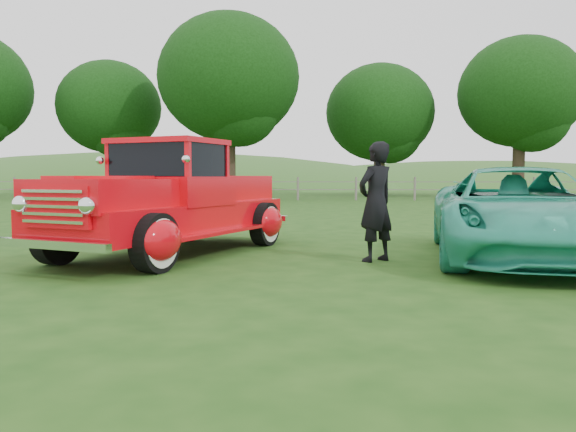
{
  "coord_description": "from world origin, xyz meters",
  "views": [
    {
      "loc": [
        0.76,
        -7.03,
        1.21
      ],
      "look_at": [
        0.4,
        1.2,
        0.63
      ],
      "focal_mm": 35.0,
      "sensor_mm": 36.0,
      "label": 1
    }
  ],
  "objects_px": {
    "tree_near_east": "(380,113)",
    "teal_sedan": "(518,213)",
    "man": "(376,202)",
    "red_pickup": "(172,203)",
    "tree_mid_west": "(109,108)",
    "tree_mid_east": "(521,92)",
    "tree_near_west": "(229,78)"
  },
  "relations": [
    {
      "from": "tree_near_east",
      "to": "teal_sedan",
      "type": "height_order",
      "value": "tree_near_east"
    },
    {
      "from": "tree_near_east",
      "to": "man",
      "type": "height_order",
      "value": "tree_near_east"
    },
    {
      "from": "teal_sedan",
      "to": "man",
      "type": "distance_m",
      "value": 2.1
    },
    {
      "from": "red_pickup",
      "to": "teal_sedan",
      "type": "bearing_deg",
      "value": 17.52
    },
    {
      "from": "tree_mid_west",
      "to": "red_pickup",
      "type": "xyz_separation_m",
      "value": [
        10.57,
        -26.42,
        -4.75
      ]
    },
    {
      "from": "tree_mid_east",
      "to": "teal_sedan",
      "type": "relative_size",
      "value": 1.93
    },
    {
      "from": "tree_near_west",
      "to": "man",
      "type": "height_order",
      "value": "tree_near_west"
    },
    {
      "from": "tree_mid_east",
      "to": "red_pickup",
      "type": "relative_size",
      "value": 1.79
    },
    {
      "from": "tree_near_west",
      "to": "tree_near_east",
      "type": "xyz_separation_m",
      "value": [
        9.0,
        4.0,
        -1.55
      ]
    },
    {
      "from": "tree_near_west",
      "to": "man",
      "type": "xyz_separation_m",
      "value": [
        5.66,
        -24.02,
        -5.95
      ]
    },
    {
      "from": "tree_near_east",
      "to": "teal_sedan",
      "type": "distance_m",
      "value": 28.18
    },
    {
      "from": "tree_mid_east",
      "to": "teal_sedan",
      "type": "xyz_separation_m",
      "value": [
        -9.27,
        -25.78,
        -5.49
      ]
    },
    {
      "from": "tree_mid_west",
      "to": "red_pickup",
      "type": "relative_size",
      "value": 1.6
    },
    {
      "from": "teal_sedan",
      "to": "tree_near_west",
      "type": "bearing_deg",
      "value": 118.83
    },
    {
      "from": "tree_mid_west",
      "to": "tree_near_west",
      "type": "bearing_deg",
      "value": -20.56
    },
    {
      "from": "tree_mid_east",
      "to": "tree_mid_west",
      "type": "bearing_deg",
      "value": 177.71
    },
    {
      "from": "tree_near_west",
      "to": "tree_mid_east",
      "type": "height_order",
      "value": "tree_near_west"
    },
    {
      "from": "tree_near_west",
      "to": "tree_mid_east",
      "type": "bearing_deg",
      "value": 6.71
    },
    {
      "from": "tree_mid_west",
      "to": "tree_mid_east",
      "type": "distance_m",
      "value": 25.03
    },
    {
      "from": "teal_sedan",
      "to": "man",
      "type": "bearing_deg",
      "value": -162.5
    },
    {
      "from": "tree_near_west",
      "to": "red_pickup",
      "type": "height_order",
      "value": "tree_near_west"
    },
    {
      "from": "red_pickup",
      "to": "teal_sedan",
      "type": "height_order",
      "value": "red_pickup"
    },
    {
      "from": "teal_sedan",
      "to": "red_pickup",
      "type": "bearing_deg",
      "value": -173.16
    },
    {
      "from": "tree_mid_west",
      "to": "tree_near_east",
      "type": "bearing_deg",
      "value": 3.37
    },
    {
      "from": "tree_mid_west",
      "to": "tree_near_east",
      "type": "xyz_separation_m",
      "value": [
        17.0,
        1.0,
        -0.3
      ]
    },
    {
      "from": "tree_mid_west",
      "to": "tree_near_east",
      "type": "relative_size",
      "value": 1.02
    },
    {
      "from": "tree_near_east",
      "to": "tree_mid_east",
      "type": "height_order",
      "value": "tree_mid_east"
    },
    {
      "from": "tree_near_west",
      "to": "man",
      "type": "bearing_deg",
      "value": -76.75
    },
    {
      "from": "red_pickup",
      "to": "man",
      "type": "height_order",
      "value": "red_pickup"
    },
    {
      "from": "tree_near_west",
      "to": "man",
      "type": "distance_m",
      "value": 25.38
    },
    {
      "from": "tree_mid_west",
      "to": "tree_mid_east",
      "type": "height_order",
      "value": "tree_mid_east"
    },
    {
      "from": "man",
      "to": "tree_mid_west",
      "type": "bearing_deg",
      "value": -103.2
    }
  ]
}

